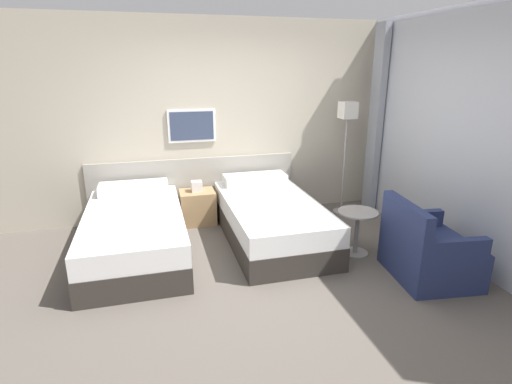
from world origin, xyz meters
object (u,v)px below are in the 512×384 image
at_px(nightstand, 198,206).
at_px(floor_lamp, 347,123).
at_px(bed_near_window, 271,219).
at_px(bed_near_door, 135,233).
at_px(side_table, 357,224).
at_px(armchair, 428,253).

relative_size(nightstand, floor_lamp, 0.37).
distance_m(bed_near_window, nightstand, 1.12).
relative_size(bed_near_door, nightstand, 3.41).
height_order(nightstand, side_table, nightstand).
bearing_deg(nightstand, side_table, -40.84).
bearing_deg(armchair, bed_near_door, 72.38).
xyz_separation_m(bed_near_window, side_table, (0.83, -0.65, 0.10)).
relative_size(bed_near_door, armchair, 2.21).
distance_m(floor_lamp, armchair, 2.23).
xyz_separation_m(bed_near_door, armchair, (2.88, -1.32, 0.00)).
height_order(side_table, armchair, armchair).
height_order(bed_near_window, floor_lamp, floor_lamp).
distance_m(bed_near_door, nightstand, 1.12).
bearing_deg(side_table, nightstand, 139.16).
relative_size(bed_near_door, bed_near_window, 1.00).
height_order(bed_near_door, armchair, armchair).
bearing_deg(bed_near_window, bed_near_door, 180.00).
bearing_deg(armchair, floor_lamp, 5.81).
distance_m(bed_near_door, armchair, 3.17).
relative_size(bed_near_door, floor_lamp, 1.27).
xyz_separation_m(side_table, armchair, (0.43, -0.67, -0.10)).
distance_m(side_table, armchair, 0.81).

